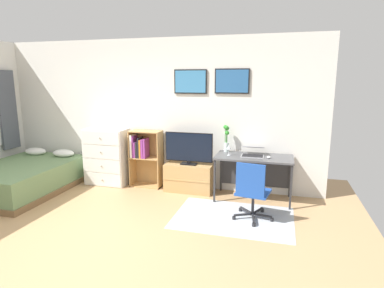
{
  "coord_description": "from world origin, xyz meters",
  "views": [
    {
      "loc": [
        2.27,
        -3.14,
        1.97
      ],
      "look_at": [
        0.97,
        1.5,
        1.0
      ],
      "focal_mm": 30.11,
      "sensor_mm": 36.0,
      "label": 1
    }
  ],
  "objects_px": {
    "desk": "(254,163)",
    "bamboo_vase": "(226,138)",
    "bookshelf": "(144,154)",
    "bed": "(23,177)",
    "television": "(189,149)",
    "office_chair": "(252,190)",
    "computer_mouse": "(269,157)",
    "tv_stand": "(189,177)",
    "dresser": "(107,157)",
    "laptop": "(253,152)",
    "wine_glass": "(229,147)"
  },
  "relations": [
    {
      "from": "bookshelf",
      "to": "television",
      "type": "height_order",
      "value": "television"
    },
    {
      "from": "television",
      "to": "bamboo_vase",
      "type": "relative_size",
      "value": 1.83
    },
    {
      "from": "computer_mouse",
      "to": "bamboo_vase",
      "type": "xyz_separation_m",
      "value": [
        -0.73,
        0.28,
        0.23
      ]
    },
    {
      "from": "television",
      "to": "bed",
      "type": "bearing_deg",
      "value": -164.82
    },
    {
      "from": "bookshelf",
      "to": "computer_mouse",
      "type": "height_order",
      "value": "bookshelf"
    },
    {
      "from": "bamboo_vase",
      "to": "wine_glass",
      "type": "xyz_separation_m",
      "value": [
        0.09,
        -0.26,
        -0.11
      ]
    },
    {
      "from": "dresser",
      "to": "bookshelf",
      "type": "bearing_deg",
      "value": 5.4
    },
    {
      "from": "tv_stand",
      "to": "bamboo_vase",
      "type": "bearing_deg",
      "value": 9.37
    },
    {
      "from": "bookshelf",
      "to": "desk",
      "type": "relative_size",
      "value": 0.84
    },
    {
      "from": "wine_glass",
      "to": "tv_stand",
      "type": "bearing_deg",
      "value": 167.77
    },
    {
      "from": "bed",
      "to": "dresser",
      "type": "distance_m",
      "value": 1.5
    },
    {
      "from": "bamboo_vase",
      "to": "tv_stand",
      "type": "bearing_deg",
      "value": -170.63
    },
    {
      "from": "bed",
      "to": "bookshelf",
      "type": "distance_m",
      "value": 2.18
    },
    {
      "from": "wine_glass",
      "to": "bamboo_vase",
      "type": "bearing_deg",
      "value": 108.11
    },
    {
      "from": "computer_mouse",
      "to": "bamboo_vase",
      "type": "relative_size",
      "value": 0.22
    },
    {
      "from": "bed",
      "to": "computer_mouse",
      "type": "relative_size",
      "value": 19.35
    },
    {
      "from": "bookshelf",
      "to": "bamboo_vase",
      "type": "bearing_deg",
      "value": 1.96
    },
    {
      "from": "dresser",
      "to": "computer_mouse",
      "type": "height_order",
      "value": "dresser"
    },
    {
      "from": "office_chair",
      "to": "tv_stand",
      "type": "bearing_deg",
      "value": 150.13
    },
    {
      "from": "computer_mouse",
      "to": "bamboo_vase",
      "type": "distance_m",
      "value": 0.82
    },
    {
      "from": "desk",
      "to": "laptop",
      "type": "distance_m",
      "value": 0.19
    },
    {
      "from": "bed",
      "to": "television",
      "type": "relative_size",
      "value": 2.36
    },
    {
      "from": "tv_stand",
      "to": "bamboo_vase",
      "type": "xyz_separation_m",
      "value": [
        0.64,
        0.11,
        0.73
      ]
    },
    {
      "from": "bamboo_vase",
      "to": "laptop",
      "type": "bearing_deg",
      "value": -18.9
    },
    {
      "from": "television",
      "to": "office_chair",
      "type": "bearing_deg",
      "value": -38.29
    },
    {
      "from": "television",
      "to": "bamboo_vase",
      "type": "distance_m",
      "value": 0.68
    },
    {
      "from": "bookshelf",
      "to": "television",
      "type": "bearing_deg",
      "value": -4.83
    },
    {
      "from": "office_chair",
      "to": "computer_mouse",
      "type": "relative_size",
      "value": 8.27
    },
    {
      "from": "bookshelf",
      "to": "office_chair",
      "type": "height_order",
      "value": "bookshelf"
    },
    {
      "from": "wine_glass",
      "to": "bookshelf",
      "type": "bearing_deg",
      "value": 172.59
    },
    {
      "from": "television",
      "to": "laptop",
      "type": "height_order",
      "value": "television"
    },
    {
      "from": "television",
      "to": "wine_glass",
      "type": "height_order",
      "value": "television"
    },
    {
      "from": "desk",
      "to": "bamboo_vase",
      "type": "bearing_deg",
      "value": 163.99
    },
    {
      "from": "television",
      "to": "bookshelf",
      "type": "bearing_deg",
      "value": 175.17
    },
    {
      "from": "dresser",
      "to": "office_chair",
      "type": "xyz_separation_m",
      "value": [
        2.81,
        -0.95,
        -0.08
      ]
    },
    {
      "from": "dresser",
      "to": "television",
      "type": "bearing_deg",
      "value": -0.26
    },
    {
      "from": "tv_stand",
      "to": "wine_glass",
      "type": "height_order",
      "value": "wine_glass"
    },
    {
      "from": "office_chair",
      "to": "wine_glass",
      "type": "height_order",
      "value": "wine_glass"
    },
    {
      "from": "laptop",
      "to": "wine_glass",
      "type": "distance_m",
      "value": 0.41
    },
    {
      "from": "laptop",
      "to": "dresser",
      "type": "bearing_deg",
      "value": 177.74
    },
    {
      "from": "bed",
      "to": "office_chair",
      "type": "height_order",
      "value": "office_chair"
    },
    {
      "from": "bed",
      "to": "bookshelf",
      "type": "bearing_deg",
      "value": 22.73
    },
    {
      "from": "bed",
      "to": "bamboo_vase",
      "type": "bearing_deg",
      "value": 13.78
    },
    {
      "from": "bookshelf",
      "to": "desk",
      "type": "xyz_separation_m",
      "value": [
        2.03,
        -0.09,
        -0.01
      ]
    },
    {
      "from": "bookshelf",
      "to": "computer_mouse",
      "type": "distance_m",
      "value": 2.29
    },
    {
      "from": "bookshelf",
      "to": "television",
      "type": "relative_size",
      "value": 1.23
    },
    {
      "from": "desk",
      "to": "computer_mouse",
      "type": "relative_size",
      "value": 12.0
    },
    {
      "from": "television",
      "to": "wine_glass",
      "type": "distance_m",
      "value": 0.75
    },
    {
      "from": "television",
      "to": "wine_glass",
      "type": "relative_size",
      "value": 4.75
    },
    {
      "from": "bamboo_vase",
      "to": "dresser",
      "type": "bearing_deg",
      "value": -176.94
    }
  ]
}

